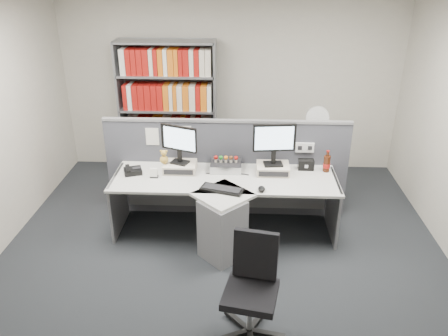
{
  "coord_description": "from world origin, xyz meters",
  "views": [
    {
      "loc": [
        0.21,
        -3.81,
        3.02
      ],
      "look_at": [
        0.0,
        0.65,
        0.92
      ],
      "focal_mm": 35.85,
      "sensor_mm": 36.0,
      "label": 1
    }
  ],
  "objects_px": {
    "speaker": "(306,165)",
    "cola_bottle": "(327,164)",
    "monitor_left": "(179,141)",
    "desk_phone": "(132,171)",
    "keyboard": "(222,189)",
    "shelving_unit": "(169,112)",
    "desk_calendar": "(154,173)",
    "filing_cabinet": "(313,166)",
    "desk_fan": "(317,120)",
    "monitor_right": "(274,141)",
    "office_chair": "(252,285)",
    "desktop_pc": "(226,165)",
    "mouse": "(262,189)",
    "desk": "(224,207)"
  },
  "relations": [
    {
      "from": "speaker",
      "to": "cola_bottle",
      "type": "distance_m",
      "value": 0.24
    },
    {
      "from": "desktop_pc",
      "to": "filing_cabinet",
      "type": "height_order",
      "value": "desktop_pc"
    },
    {
      "from": "speaker",
      "to": "office_chair",
      "type": "relative_size",
      "value": 0.2
    },
    {
      "from": "monitor_right",
      "to": "filing_cabinet",
      "type": "xyz_separation_m",
      "value": [
        0.64,
        1.02,
        -0.77
      ]
    },
    {
      "from": "shelving_unit",
      "to": "desk_fan",
      "type": "height_order",
      "value": "shelving_unit"
    },
    {
      "from": "filing_cabinet",
      "to": "speaker",
      "type": "bearing_deg",
      "value": -104.74
    },
    {
      "from": "mouse",
      "to": "shelving_unit",
      "type": "height_order",
      "value": "shelving_unit"
    },
    {
      "from": "monitor_left",
      "to": "office_chair",
      "type": "height_order",
      "value": "monitor_left"
    },
    {
      "from": "office_chair",
      "to": "filing_cabinet",
      "type": "bearing_deg",
      "value": 72.13
    },
    {
      "from": "monitor_right",
      "to": "desk_phone",
      "type": "relative_size",
      "value": 2.0
    },
    {
      "from": "desk_calendar",
      "to": "shelving_unit",
      "type": "relative_size",
      "value": 0.06
    },
    {
      "from": "keyboard",
      "to": "shelving_unit",
      "type": "xyz_separation_m",
      "value": [
        -0.88,
        1.95,
        0.24
      ]
    },
    {
      "from": "speaker",
      "to": "office_chair",
      "type": "bearing_deg",
      "value": -109.37
    },
    {
      "from": "keyboard",
      "to": "desk_fan",
      "type": "height_order",
      "value": "desk_fan"
    },
    {
      "from": "speaker",
      "to": "office_chair",
      "type": "xyz_separation_m",
      "value": [
        -0.65,
        -1.86,
        -0.29
      ]
    },
    {
      "from": "monitor_right",
      "to": "shelving_unit",
      "type": "relative_size",
      "value": 0.25
    },
    {
      "from": "monitor_left",
      "to": "desk_fan",
      "type": "xyz_separation_m",
      "value": [
        1.74,
        1.02,
        -0.07
      ]
    },
    {
      "from": "monitor_left",
      "to": "desk_phone",
      "type": "height_order",
      "value": "monitor_left"
    },
    {
      "from": "desk",
      "to": "desk_calendar",
      "type": "distance_m",
      "value": 0.89
    },
    {
      "from": "mouse",
      "to": "filing_cabinet",
      "type": "bearing_deg",
      "value": 62.17
    },
    {
      "from": "monitor_right",
      "to": "filing_cabinet",
      "type": "relative_size",
      "value": 0.72
    },
    {
      "from": "keyboard",
      "to": "desk_calendar",
      "type": "relative_size",
      "value": 4.48
    },
    {
      "from": "desk",
      "to": "monitor_right",
      "type": "xyz_separation_m",
      "value": [
        0.56,
        0.38,
        0.66
      ]
    },
    {
      "from": "keyboard",
      "to": "cola_bottle",
      "type": "xyz_separation_m",
      "value": [
        1.21,
        0.54,
        0.09
      ]
    },
    {
      "from": "desk",
      "to": "desktop_pc",
      "type": "distance_m",
      "value": 0.55
    },
    {
      "from": "speaker",
      "to": "cola_bottle",
      "type": "xyz_separation_m",
      "value": [
        0.24,
        -0.05,
        0.04
      ]
    },
    {
      "from": "monitor_left",
      "to": "speaker",
      "type": "xyz_separation_m",
      "value": [
        1.5,
        0.11,
        -0.31
      ]
    },
    {
      "from": "mouse",
      "to": "desktop_pc",
      "type": "bearing_deg",
      "value": 127.39
    },
    {
      "from": "monitor_left",
      "to": "desk_calendar",
      "type": "xyz_separation_m",
      "value": [
        -0.28,
        -0.19,
        -0.33
      ]
    },
    {
      "from": "filing_cabinet",
      "to": "desk_fan",
      "type": "bearing_deg",
      "value": -90.0
    },
    {
      "from": "monitor_left",
      "to": "desktop_pc",
      "type": "xyz_separation_m",
      "value": [
        0.54,
        0.07,
        -0.33
      ]
    },
    {
      "from": "monitor_left",
      "to": "desktop_pc",
      "type": "bearing_deg",
      "value": 7.2
    },
    {
      "from": "mouse",
      "to": "cola_bottle",
      "type": "distance_m",
      "value": 0.95
    },
    {
      "from": "shelving_unit",
      "to": "filing_cabinet",
      "type": "height_order",
      "value": "shelving_unit"
    },
    {
      "from": "monitor_left",
      "to": "desktop_pc",
      "type": "height_order",
      "value": "monitor_left"
    },
    {
      "from": "speaker",
      "to": "cola_bottle",
      "type": "bearing_deg",
      "value": -11.57
    },
    {
      "from": "keyboard",
      "to": "desk_fan",
      "type": "distance_m",
      "value": 1.95
    },
    {
      "from": "shelving_unit",
      "to": "mouse",
      "type": "bearing_deg",
      "value": -55.77
    },
    {
      "from": "desktop_pc",
      "to": "keyboard",
      "type": "xyz_separation_m",
      "value": [
        -0.02,
        -0.55,
        -0.03
      ]
    },
    {
      "from": "monitor_right",
      "to": "desk_phone",
      "type": "distance_m",
      "value": 1.69
    },
    {
      "from": "mouse",
      "to": "filing_cabinet",
      "type": "height_order",
      "value": "mouse"
    },
    {
      "from": "office_chair",
      "to": "mouse",
      "type": "bearing_deg",
      "value": 85.16
    },
    {
      "from": "cola_bottle",
      "to": "desktop_pc",
      "type": "bearing_deg",
      "value": 179.56
    },
    {
      "from": "mouse",
      "to": "monitor_right",
      "type": "bearing_deg",
      "value": 72.77
    },
    {
      "from": "monitor_left",
      "to": "filing_cabinet",
      "type": "distance_m",
      "value": 2.15
    },
    {
      "from": "desk_phone",
      "to": "keyboard",
      "type": "bearing_deg",
      "value": -19.55
    },
    {
      "from": "monitor_left",
      "to": "desk_fan",
      "type": "distance_m",
      "value": 2.01
    },
    {
      "from": "speaker",
      "to": "cola_bottle",
      "type": "height_order",
      "value": "cola_bottle"
    },
    {
      "from": "keyboard",
      "to": "speaker",
      "type": "distance_m",
      "value": 1.14
    },
    {
      "from": "speaker",
      "to": "filing_cabinet",
      "type": "xyz_separation_m",
      "value": [
        0.24,
        0.91,
        -0.43
      ]
    }
  ]
}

